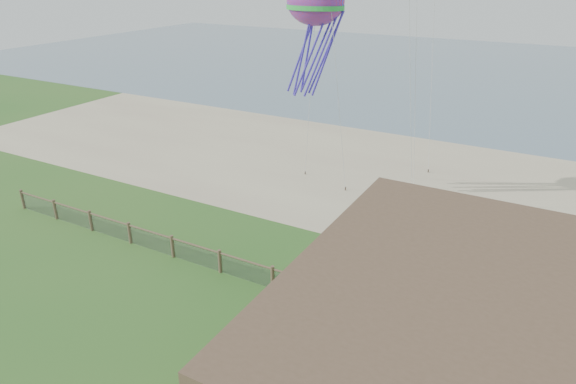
# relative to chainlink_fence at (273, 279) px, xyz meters

# --- Properties ---
(ground) EXTENTS (160.00, 160.00, 0.00)m
(ground) POSITION_rel_chainlink_fence_xyz_m (0.00, -6.00, -0.55)
(ground) COLOR #2C6221
(ground) RESTS_ON ground
(sand_beach) EXTENTS (72.00, 20.00, 0.02)m
(sand_beach) POSITION_rel_chainlink_fence_xyz_m (0.00, 16.00, -0.55)
(sand_beach) COLOR tan
(sand_beach) RESTS_ON ground
(ocean) EXTENTS (160.00, 68.00, 0.02)m
(ocean) POSITION_rel_chainlink_fence_xyz_m (0.00, 60.00, -0.55)
(ocean) COLOR slate
(ocean) RESTS_ON ground
(chainlink_fence) EXTENTS (36.20, 0.20, 1.25)m
(chainlink_fence) POSITION_rel_chainlink_fence_xyz_m (0.00, 0.00, 0.00)
(chainlink_fence) COLOR #4C3F2B
(chainlink_fence) RESTS_ON ground
(picnic_table) EXTENTS (1.72, 1.38, 0.68)m
(picnic_table) POSITION_rel_chainlink_fence_xyz_m (2.75, -1.00, -0.21)
(picnic_table) COLOR brown
(picnic_table) RESTS_ON ground
(octopus_kite) EXTENTS (3.65, 2.68, 7.25)m
(octopus_kite) POSITION_rel_chainlink_fence_xyz_m (-3.25, 10.53, 9.61)
(octopus_kite) COLOR red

